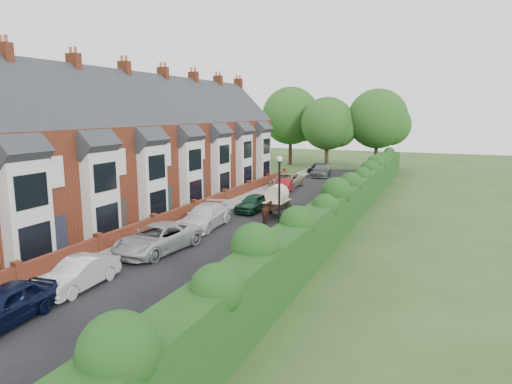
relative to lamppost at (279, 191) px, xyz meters
The scene contains 24 objects.
ground 6.20m from the lamppost, 130.36° to the right, with size 140.00×140.00×0.00m, color #2D4C1E.
road 8.66m from the lamppost, 119.12° to the left, with size 6.00×58.00×0.02m, color black.
pavement_hedge_side 7.71m from the lamppost, 88.36° to the left, with size 2.20×58.00×0.12m, color gray.
pavement_house_side 10.93m from the lamppost, 137.91° to the left, with size 1.70×58.00×0.12m, color gray.
kerb_hedge_side 7.76m from the lamppost, 96.92° to the left, with size 0.18×58.00×0.13m, color #9C9C96.
kerb_house_side 10.38m from the lamppost, 134.79° to the left, with size 0.18×58.00×0.13m, color #9C9C96.
hedge 7.47m from the lamppost, 74.05° to the left, with size 2.10×58.00×2.85m.
terrace_row 15.52m from the lamppost, 157.25° to the left, with size 9.05×40.50×11.50m.
garden_wall_row 10.98m from the lamppost, 145.56° to the left, with size 0.35×40.35×1.10m.
lamppost is the anchor object (origin of this frame).
tree_far_left 36.66m from the lamppost, 99.53° to the left, with size 7.14×6.80×9.29m.
tree_far_right 38.20m from the lamppost, 90.02° to the left, with size 7.98×7.60×10.31m.
tree_far_back 41.01m from the lamppost, 107.06° to the left, with size 8.40×8.00×10.82m.
car_navy 13.55m from the lamppost, 116.88° to the right, with size 1.69×4.19×1.43m, color black.
car_silver_a 10.54m from the lamppost, 126.50° to the right, with size 1.39×3.98×1.31m, color silver.
car_silver_b 7.00m from the lamppost, 156.48° to the right, with size 2.46×5.33×1.48m, color #A7A9AE.
car_white 7.32m from the lamppost, 154.06° to the left, with size 2.07×5.08×1.48m, color silver.
car_green 10.36m from the lamppost, 120.87° to the left, with size 1.56×3.88×1.32m, color #103720.
car_red 18.07m from the lamppost, 108.52° to the left, with size 1.35×3.88×1.28m, color maroon.
car_beige 20.97m from the lamppost, 107.91° to the left, with size 2.36×5.12×1.42m, color tan.
car_grey 29.59m from the lamppost, 100.33° to the left, with size 1.92×4.72×1.37m, color #55585C.
car_black 32.53m from the lamppost, 101.38° to the left, with size 1.50×3.74×1.27m, color black.
horse 7.00m from the lamppost, 116.44° to the left, with size 0.75×1.65×1.39m, color #452419.
horse_cart 8.37m from the lamppost, 110.85° to the left, with size 1.46×3.23×2.33m.
Camera 1 is at (11.40, -18.31, 7.46)m, focal length 32.00 mm.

